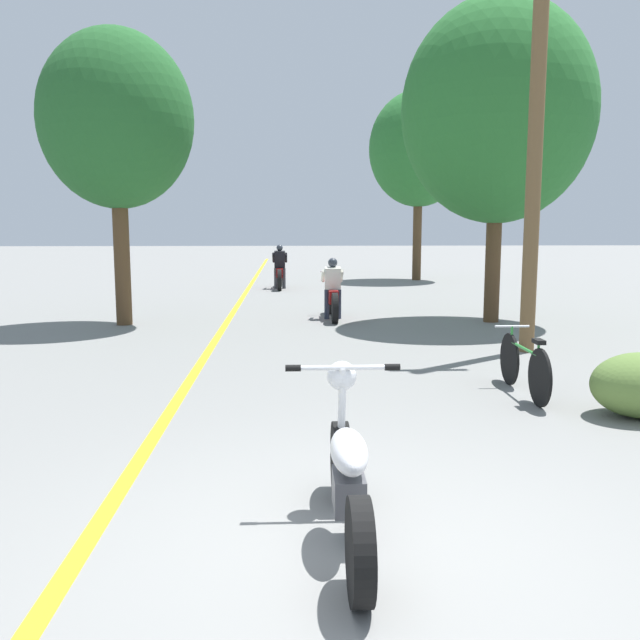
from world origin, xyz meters
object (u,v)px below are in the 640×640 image
roadside_tree_right_near (498,112)px  bicycle_parked (524,366)px  motorcycle_rider_lead (333,296)px  roadside_tree_left (116,121)px  motorcycle_rider_far (280,272)px  motorcycle_foreground (348,475)px  utility_pole (536,128)px  roadside_tree_right_far (419,149)px

roadside_tree_right_near → bicycle_parked: roadside_tree_right_near is taller
roadside_tree_right_near → motorcycle_rider_lead: (-3.33, 0.65, -3.82)m
bicycle_parked → motorcycle_rider_lead: bearing=105.6°
roadside_tree_left → motorcycle_rider_far: 9.05m
roadside_tree_left → motorcycle_foreground: (3.79, -9.77, -3.65)m
utility_pole → motorcycle_rider_far: 12.16m
utility_pole → roadside_tree_right_near: utility_pole is taller
roadside_tree_right_near → utility_pole: bearing=-97.1°
roadside_tree_right_far → roadside_tree_left: size_ratio=1.16×
utility_pole → roadside_tree_left: (-7.27, 3.30, 0.55)m
roadside_tree_right_far → motorcycle_rider_lead: bearing=-110.3°
motorcycle_foreground → motorcycle_rider_far: (-0.69, 17.49, 0.09)m
bicycle_parked → motorcycle_foreground: bearing=-123.7°
motorcycle_rider_lead → roadside_tree_right_near: bearing=-11.0°
roadside_tree_left → motorcycle_rider_lead: bearing=9.2°
motorcycle_rider_far → roadside_tree_left: bearing=-111.9°
roadside_tree_left → bicycle_parked: size_ratio=3.38×
roadside_tree_right_far → roadside_tree_left: 13.56m
utility_pole → motorcycle_rider_far: bearing=110.7°
motorcycle_rider_far → motorcycle_rider_lead: bearing=-79.8°
motorcycle_foreground → bicycle_parked: (2.45, 3.69, -0.08)m
motorcycle_rider_lead → bicycle_parked: size_ratio=1.22×
roadside_tree_right_near → roadside_tree_right_far: roadside_tree_right_far is taller
roadside_tree_left → motorcycle_foreground: 11.10m
roadside_tree_right_near → roadside_tree_right_far: 10.81m
utility_pole → roadside_tree_right_far: size_ratio=1.01×
roadside_tree_right_far → roadside_tree_left: bearing=-126.7°
roadside_tree_left → motorcycle_rider_lead: 5.68m
motorcycle_foreground → utility_pole: bearing=61.8°
motorcycle_foreground → roadside_tree_right_near: bearing=68.4°
utility_pole → roadside_tree_left: utility_pole is taller
motorcycle_rider_lead → bicycle_parked: 7.05m
roadside_tree_left → motorcycle_rider_lead: roadside_tree_left is taller
roadside_tree_right_near → motorcycle_rider_far: (-4.59, 7.66, -3.80)m
motorcycle_foreground → motorcycle_rider_lead: size_ratio=0.95×
roadside_tree_right_near → roadside_tree_left: (-7.68, -0.06, -0.24)m
utility_pole → bicycle_parked: (-1.02, -2.79, -3.18)m
utility_pole → roadside_tree_right_near: bearing=82.9°
motorcycle_rider_lead → bicycle_parked: (1.89, -6.79, -0.14)m
motorcycle_foreground → motorcycle_rider_far: bearing=92.3°
roadside_tree_right_near → roadside_tree_left: roadside_tree_right_near is taller
motorcycle_foreground → motorcycle_rider_far: motorcycle_rider_far is taller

